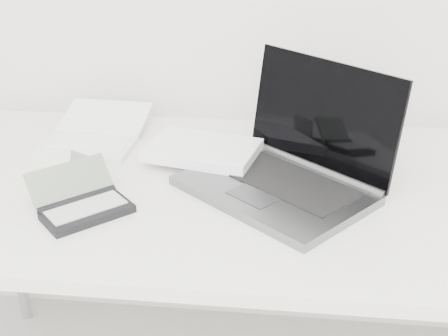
# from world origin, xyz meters

# --- Properties ---
(desk) EXTENTS (1.60, 0.80, 0.73)m
(desk) POSITION_xyz_m (0.00, 1.55, 0.68)
(desk) COLOR white
(desk) RESTS_ON ground
(laptop_large) EXTENTS (0.59, 0.50, 0.27)m
(laptop_large) POSITION_xyz_m (0.06, 1.58, 0.77)
(laptop_large) COLOR slate
(laptop_large) RESTS_ON desk
(netbook_open_white) EXTENTS (0.25, 0.31, 0.06)m
(netbook_open_white) POSITION_xyz_m (-0.40, 1.74, 0.75)
(netbook_open_white) COLOR white
(netbook_open_white) RESTS_ON desk
(pda_silver) EXTENTS (0.11, 0.11, 0.07)m
(pda_silver) POSITION_xyz_m (-0.37, 1.50, 0.74)
(pda_silver) COLOR silver
(pda_silver) RESTS_ON desk
(palmtop_charcoal) EXTENTS (0.23, 0.23, 0.08)m
(palmtop_charcoal) POSITION_xyz_m (-0.31, 1.39, 0.75)
(palmtop_charcoal) COLOR black
(palmtop_charcoal) RESTS_ON desk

